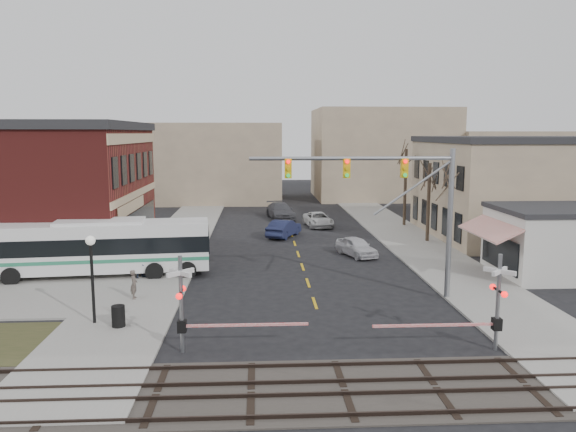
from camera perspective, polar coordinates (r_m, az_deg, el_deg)
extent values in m
plane|color=black|center=(27.70, 3.16, -10.07)|extent=(160.00, 160.00, 0.00)
cube|color=gray|center=(47.39, -11.04, -2.34)|extent=(5.00, 60.00, 0.12)
cube|color=gray|center=(48.54, 11.78, -2.11)|extent=(5.00, 60.00, 0.12)
cube|color=#332D28|center=(20.32, 5.72, -17.12)|extent=(160.00, 5.00, 0.06)
cube|color=#2D231E|center=(20.72, 5.51, -16.32)|extent=(160.00, 0.08, 0.14)
cube|color=#2D231E|center=(22.01, 4.93, -14.77)|extent=(160.00, 0.08, 0.14)
cube|color=#2D231E|center=(18.59, 6.67, -19.39)|extent=(160.00, 0.08, 0.14)
cube|color=#2D231E|center=(19.86, 5.94, -17.48)|extent=(160.00, 0.08, 0.14)
cube|color=tan|center=(43.30, -15.13, 2.19)|extent=(0.10, 15.00, 0.50)
cube|color=tan|center=(43.07, -15.34, 7.62)|extent=(0.10, 15.00, 0.70)
cube|color=black|center=(43.63, -15.01, -1.07)|extent=(0.08, 13.00, 2.60)
cube|color=gray|center=(52.63, 25.20, 2.41)|extent=(20.00, 15.00, 8.00)
cube|color=#262628|center=(52.42, 25.49, 7.03)|extent=(20.30, 15.30, 0.50)
cube|color=beige|center=(38.73, 26.23, -2.54)|extent=(8.00, 6.00, 4.00)
cube|color=#262628|center=(38.42, 26.43, 0.62)|extent=(8.20, 6.20, 0.30)
cube|color=#B42916|center=(36.46, 19.73, -1.20)|extent=(1.68, 6.00, 0.87)
cylinder|color=#382B21|center=(40.75, 16.16, 0.64)|extent=(0.28, 0.28, 6.75)
cylinder|color=#382B21|center=(46.52, 14.08, 1.37)|extent=(0.28, 0.28, 6.30)
cylinder|color=#382B21|center=(54.18, 11.82, 2.88)|extent=(0.28, 0.28, 7.20)
cube|color=silver|center=(36.30, -18.44, -2.93)|extent=(13.23, 4.11, 2.91)
cube|color=black|center=(36.26, -18.46, -2.61)|extent=(13.27, 4.16, 0.98)
cube|color=#277656|center=(36.43, -18.40, -3.95)|extent=(13.27, 4.16, 0.22)
cylinder|color=black|center=(36.58, -18.34, -5.03)|extent=(1.36, 2.91, 1.08)
cylinder|color=gray|center=(30.63, 16.10, -0.89)|extent=(0.28, 0.28, 8.00)
cylinder|color=gray|center=(28.97, 6.50, 5.84)|extent=(10.48, 0.20, 0.20)
cube|color=gold|center=(29.57, 11.74, 4.80)|extent=(0.35, 0.30, 1.00)
cube|color=gold|center=(28.95, 5.97, 4.85)|extent=(0.35, 0.30, 1.00)
cube|color=gold|center=(28.64, 0.01, 4.86)|extent=(0.35, 0.30, 1.00)
cylinder|color=gray|center=(23.07, -10.79, -8.82)|extent=(0.16, 0.16, 4.00)
cube|color=silver|center=(22.72, -10.88, -5.69)|extent=(1.00, 1.00, 0.18)
cube|color=silver|center=(22.72, -10.88, -5.69)|extent=(1.00, 1.00, 0.18)
sphere|color=#FF0C0C|center=(22.40, -11.01, -8.01)|extent=(0.26, 0.26, 0.26)
sphere|color=#FF0C0C|center=(23.45, -10.64, -7.26)|extent=(0.26, 0.26, 0.26)
cube|color=black|center=(23.35, -10.73, -10.93)|extent=(0.35, 0.35, 0.50)
cube|color=#FF0C0C|center=(23.15, -4.22, -10.98)|extent=(5.00, 0.10, 0.10)
cylinder|color=gray|center=(24.43, 20.54, -8.24)|extent=(0.16, 0.16, 4.00)
cube|color=silver|center=(24.10, 20.70, -5.27)|extent=(1.00, 1.00, 0.18)
cube|color=silver|center=(24.10, 20.70, -5.27)|extent=(1.00, 1.00, 0.18)
sphere|color=#FF0C0C|center=(23.81, 21.14, -7.45)|extent=(0.26, 0.26, 0.26)
sphere|color=#FF0C0C|center=(24.78, 20.10, -6.78)|extent=(0.26, 0.26, 0.26)
cube|color=black|center=(24.69, 20.44, -10.24)|extent=(0.35, 0.35, 0.50)
cube|color=#FF0C0C|center=(23.80, 14.58, -10.68)|extent=(5.00, 0.10, 0.10)
cylinder|color=black|center=(27.28, -19.23, -6.50)|extent=(0.14, 0.14, 3.71)
sphere|color=silver|center=(26.85, -19.44, -2.36)|extent=(0.44, 0.44, 0.44)
cylinder|color=black|center=(26.81, -16.85, -9.71)|extent=(0.60, 0.60, 0.96)
imported|color=silver|center=(40.72, 6.96, -3.11)|extent=(2.93, 4.33, 1.37)
imported|color=#181D3D|center=(47.81, -0.42, -1.26)|extent=(3.30, 4.74, 1.48)
imported|color=silver|center=(53.21, 3.08, -0.36)|extent=(2.81, 5.07, 1.34)
imported|color=#45454A|center=(58.08, -0.76, 0.53)|extent=(3.17, 5.84, 1.61)
imported|color=#584D46|center=(30.85, -15.38, -6.70)|extent=(0.43, 0.60, 1.54)
imported|color=#313B56|center=(35.09, -14.57, -4.67)|extent=(1.07, 1.07, 1.76)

